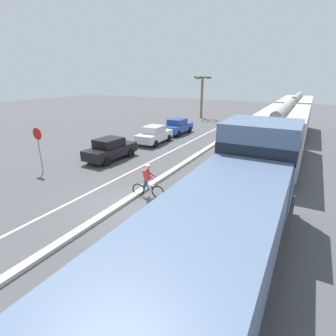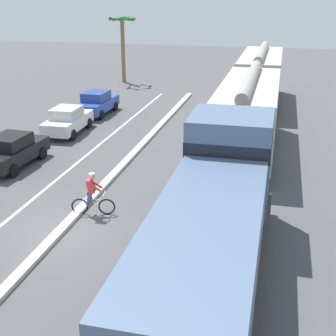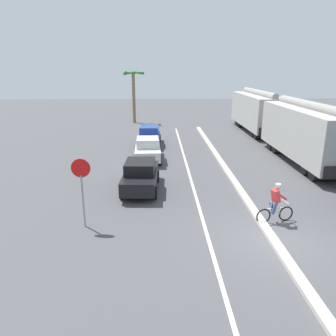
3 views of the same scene
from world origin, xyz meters
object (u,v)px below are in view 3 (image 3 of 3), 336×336
(parked_car_black, at_px, (141,175))
(parked_car_blue, at_px, (149,136))
(hopper_car_middle, at_px, (257,111))
(cyclist, at_px, (275,204))
(hopper_car_lead, at_px, (307,133))
(palm_tree_near, at_px, (134,83))
(stop_sign, at_px, (82,180))
(parked_car_white, at_px, (148,149))

(parked_car_black, height_order, parked_car_blue, same)
(hopper_car_middle, bearing_deg, cyclist, -104.04)
(hopper_car_lead, distance_m, palm_tree_near, 22.05)
(hopper_car_middle, xyz_separation_m, stop_sign, (-13.06, -20.74, -0.05))
(parked_car_white, bearing_deg, parked_car_blue, 90.11)
(hopper_car_lead, xyz_separation_m, parked_car_white, (-10.77, 0.91, -1.26))
(parked_car_black, distance_m, cyclist, 7.09)
(hopper_car_middle, xyz_separation_m, cyclist, (-5.15, -20.60, -1.26))
(cyclist, bearing_deg, hopper_car_lead, 60.21)
(parked_car_black, height_order, cyclist, cyclist)
(parked_car_blue, height_order, stop_sign, stop_sign)
(hopper_car_middle, relative_size, parked_car_black, 2.48)
(hopper_car_lead, height_order, cyclist, hopper_car_lead)
(parked_car_black, bearing_deg, hopper_car_middle, 56.46)
(parked_car_white, distance_m, cyclist, 11.39)
(stop_sign, bearing_deg, cyclist, 1.01)
(parked_car_blue, xyz_separation_m, palm_tree_near, (-2.09, 12.05, 3.77))
(stop_sign, relative_size, palm_tree_near, 0.48)
(parked_car_black, relative_size, palm_tree_near, 0.71)
(stop_sign, xyz_separation_m, palm_tree_near, (0.19, 26.87, 2.56))
(cyclist, bearing_deg, hopper_car_middle, 75.96)
(hopper_car_lead, height_order, palm_tree_near, palm_tree_near)
(parked_car_white, height_order, parked_car_blue, same)
(hopper_car_lead, bearing_deg, cyclist, -119.79)
(hopper_car_lead, xyz_separation_m, parked_car_blue, (-10.78, 5.68, -1.26))
(stop_sign, bearing_deg, parked_car_black, 63.51)
(hopper_car_middle, distance_m, parked_car_white, 15.23)
(hopper_car_lead, distance_m, cyclist, 10.45)
(hopper_car_lead, distance_m, parked_car_white, 10.88)
(hopper_car_middle, distance_m, stop_sign, 24.51)
(hopper_car_middle, height_order, stop_sign, hopper_car_middle)
(cyclist, bearing_deg, stop_sign, -178.99)
(hopper_car_middle, distance_m, palm_tree_near, 14.47)
(hopper_car_lead, xyz_separation_m, cyclist, (-5.15, -9.00, -1.26))
(parked_car_blue, relative_size, palm_tree_near, 0.70)
(parked_car_black, xyz_separation_m, cyclist, (5.82, -4.05, 0.00))
(parked_car_blue, distance_m, cyclist, 15.72)
(parked_car_blue, bearing_deg, parked_car_black, -91.03)
(parked_car_blue, bearing_deg, palm_tree_near, 99.84)
(hopper_car_lead, xyz_separation_m, hopper_car_middle, (0.00, 11.60, 0.00))
(parked_car_blue, bearing_deg, hopper_car_lead, -27.77)
(hopper_car_lead, bearing_deg, parked_car_blue, 152.23)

